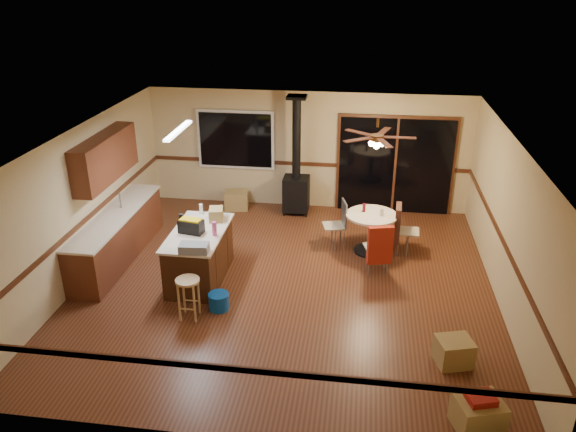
% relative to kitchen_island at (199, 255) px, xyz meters
% --- Properties ---
extents(floor, '(7.00, 7.00, 0.00)m').
position_rel_kitchen_island_xyz_m(floor, '(1.50, 0.00, -0.45)').
color(floor, '#532917').
rests_on(floor, ground).
extents(ceiling, '(7.00, 7.00, 0.00)m').
position_rel_kitchen_island_xyz_m(ceiling, '(1.50, 0.00, 2.15)').
color(ceiling, silver).
rests_on(ceiling, ground).
extents(wall_back, '(7.00, 0.00, 7.00)m').
position_rel_kitchen_island_xyz_m(wall_back, '(1.50, 3.50, 0.85)').
color(wall_back, tan).
rests_on(wall_back, ground).
extents(wall_front, '(7.00, 0.00, 7.00)m').
position_rel_kitchen_island_xyz_m(wall_front, '(1.50, -3.50, 0.85)').
color(wall_front, tan).
rests_on(wall_front, ground).
extents(wall_left, '(0.00, 7.00, 7.00)m').
position_rel_kitchen_island_xyz_m(wall_left, '(-2.00, 0.00, 0.85)').
color(wall_left, tan).
rests_on(wall_left, ground).
extents(wall_right, '(0.00, 7.00, 7.00)m').
position_rel_kitchen_island_xyz_m(wall_right, '(5.00, 0.00, 0.85)').
color(wall_right, tan).
rests_on(wall_right, ground).
extents(chair_rail, '(7.00, 7.00, 0.08)m').
position_rel_kitchen_island_xyz_m(chair_rail, '(1.50, 0.00, 0.55)').
color(chair_rail, '#472211').
rests_on(chair_rail, ground).
extents(window, '(1.72, 0.10, 1.32)m').
position_rel_kitchen_island_xyz_m(window, '(-0.10, 3.45, 1.05)').
color(window, black).
rests_on(window, ground).
extents(sliding_door, '(2.52, 0.10, 2.10)m').
position_rel_kitchen_island_xyz_m(sliding_door, '(3.40, 3.45, 0.60)').
color(sliding_door, black).
rests_on(sliding_door, ground).
extents(lower_cabinets, '(0.60, 3.00, 0.86)m').
position_rel_kitchen_island_xyz_m(lower_cabinets, '(-1.70, 0.50, -0.02)').
color(lower_cabinets, '#5A2916').
rests_on(lower_cabinets, ground).
extents(countertop, '(0.64, 3.04, 0.04)m').
position_rel_kitchen_island_xyz_m(countertop, '(-1.70, 0.50, 0.43)').
color(countertop, beige).
rests_on(countertop, lower_cabinets).
extents(upper_cabinets, '(0.35, 2.00, 0.80)m').
position_rel_kitchen_island_xyz_m(upper_cabinets, '(-1.83, 0.70, 1.45)').
color(upper_cabinets, '#5A2916').
rests_on(upper_cabinets, ground).
extents(kitchen_island, '(0.88, 1.68, 0.90)m').
position_rel_kitchen_island_xyz_m(kitchen_island, '(0.00, 0.00, 0.00)').
color(kitchen_island, '#381C0E').
rests_on(kitchen_island, ground).
extents(wood_stove, '(0.55, 0.50, 2.52)m').
position_rel_kitchen_island_xyz_m(wood_stove, '(1.30, 3.05, 0.28)').
color(wood_stove, black).
rests_on(wood_stove, ground).
extents(ceiling_fan, '(0.24, 0.24, 0.55)m').
position_rel_kitchen_island_xyz_m(ceiling_fan, '(2.92, 1.41, 1.76)').
color(ceiling_fan, brown).
rests_on(ceiling_fan, ceiling).
extents(fluorescent_strip, '(0.10, 1.20, 0.04)m').
position_rel_kitchen_island_xyz_m(fluorescent_strip, '(-0.30, 0.30, 2.11)').
color(fluorescent_strip, white).
rests_on(fluorescent_strip, ceiling).
extents(toolbox_grey, '(0.47, 0.29, 0.14)m').
position_rel_kitchen_island_xyz_m(toolbox_grey, '(0.15, -0.72, 0.52)').
color(toolbox_grey, slate).
rests_on(toolbox_grey, kitchen_island).
extents(toolbox_black, '(0.44, 0.29, 0.22)m').
position_rel_kitchen_island_xyz_m(toolbox_black, '(-0.09, -0.04, 0.56)').
color(toolbox_black, black).
rests_on(toolbox_black, kitchen_island).
extents(toolbox_yellow_lid, '(0.38, 0.25, 0.03)m').
position_rel_kitchen_island_xyz_m(toolbox_yellow_lid, '(-0.09, -0.04, 0.68)').
color(toolbox_yellow_lid, gold).
rests_on(toolbox_yellow_lid, toolbox_black).
extents(box_on_island, '(0.29, 0.36, 0.21)m').
position_rel_kitchen_island_xyz_m(box_on_island, '(0.19, 0.52, 0.55)').
color(box_on_island, olive).
rests_on(box_on_island, kitchen_island).
extents(bottle_dark, '(0.08, 0.08, 0.25)m').
position_rel_kitchen_island_xyz_m(bottle_dark, '(-0.32, 0.13, 0.57)').
color(bottle_dark, black).
rests_on(bottle_dark, kitchen_island).
extents(bottle_pink, '(0.10, 0.10, 0.24)m').
position_rel_kitchen_island_xyz_m(bottle_pink, '(0.32, -0.09, 0.57)').
color(bottle_pink, '#D84C8C').
rests_on(bottle_pink, kitchen_island).
extents(bottle_white, '(0.07, 0.07, 0.19)m').
position_rel_kitchen_island_xyz_m(bottle_white, '(-0.14, 0.72, 0.54)').
color(bottle_white, white).
rests_on(bottle_white, kitchen_island).
extents(bar_stool, '(0.42, 0.42, 0.67)m').
position_rel_kitchen_island_xyz_m(bar_stool, '(0.17, -1.18, -0.12)').
color(bar_stool, tan).
rests_on(bar_stool, floor).
extents(blue_bucket, '(0.40, 0.40, 0.27)m').
position_rel_kitchen_island_xyz_m(blue_bucket, '(0.56, -0.90, -0.32)').
color(blue_bucket, '#0B48A7').
rests_on(blue_bucket, floor).
extents(dining_table, '(0.96, 0.96, 0.78)m').
position_rel_kitchen_island_xyz_m(dining_table, '(2.92, 1.41, 0.08)').
color(dining_table, black).
rests_on(dining_table, ground).
extents(glass_red, '(0.07, 0.07, 0.17)m').
position_rel_kitchen_island_xyz_m(glass_red, '(2.77, 1.51, 0.41)').
color(glass_red, '#590C14').
rests_on(glass_red, dining_table).
extents(glass_cream, '(0.07, 0.07, 0.14)m').
position_rel_kitchen_island_xyz_m(glass_cream, '(3.10, 1.36, 0.40)').
color(glass_cream, beige).
rests_on(glass_cream, dining_table).
extents(chair_left, '(0.49, 0.49, 0.51)m').
position_rel_kitchen_island_xyz_m(chair_left, '(2.32, 1.54, 0.14)').
color(chair_left, tan).
rests_on(chair_left, ground).
extents(chair_near, '(0.52, 0.55, 0.70)m').
position_rel_kitchen_island_xyz_m(chair_near, '(3.07, 0.54, 0.14)').
color(chair_near, tan).
rests_on(chair_near, ground).
extents(chair_right, '(0.49, 0.45, 0.70)m').
position_rel_kitchen_island_xyz_m(chair_right, '(3.44, 1.47, 0.14)').
color(chair_right, tan).
rests_on(chair_right, ground).
extents(box_under_window, '(0.57, 0.49, 0.41)m').
position_rel_kitchen_island_xyz_m(box_under_window, '(-0.06, 3.10, -0.25)').
color(box_under_window, olive).
rests_on(box_under_window, floor).
extents(box_corner_a, '(0.64, 0.58, 0.40)m').
position_rel_kitchen_island_xyz_m(box_corner_a, '(4.20, -2.94, -0.25)').
color(box_corner_a, olive).
rests_on(box_corner_a, floor).
extents(box_corner_b, '(0.56, 0.51, 0.38)m').
position_rel_kitchen_island_xyz_m(box_corner_b, '(4.08, -1.76, -0.26)').
color(box_corner_b, olive).
rests_on(box_corner_b, floor).
extents(box_small_red, '(0.38, 0.34, 0.08)m').
position_rel_kitchen_island_xyz_m(box_small_red, '(4.20, -2.94, -0.01)').
color(box_small_red, maroon).
rests_on(box_small_red, box_corner_a).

